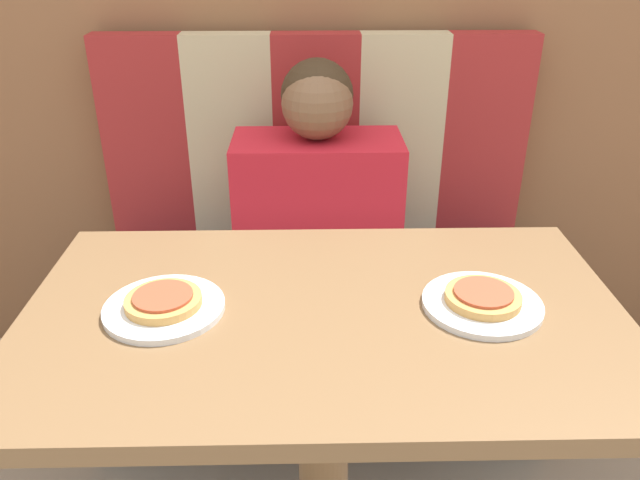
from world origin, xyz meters
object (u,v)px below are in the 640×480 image
Objects in this scene: pizza_right at (483,297)px; pizza_left at (163,301)px; person at (317,184)px; plate_left at (164,308)px; plate_right at (482,305)px.

pizza_left is at bearing 180.00° from pizza_right.
pizza_left is at bearing -113.76° from person.
person is at bearing 66.24° from pizza_left.
pizza_left reaches higher than plate_left.
plate_right is at bearing 0.00° from pizza_right.
pizza_left and pizza_right have the same top height.
pizza_right is (0.00, 0.00, 0.02)m from plate_right.
person is 2.82× the size of plate_left.
person is 4.47× the size of pizza_left.
plate_left is 0.55m from plate_right.
plate_left is at bearing -113.76° from person.
person reaches higher than plate_right.
pizza_left is at bearing 180.00° from plate_right.
pizza_right is at bearing -66.24° from person.
pizza_right reaches higher than plate_right.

